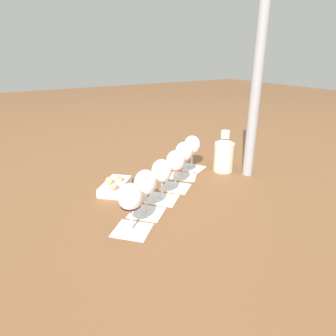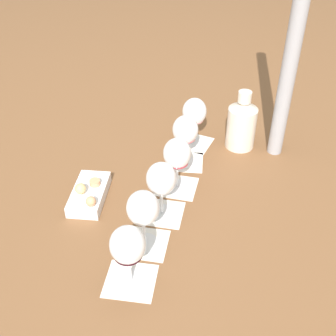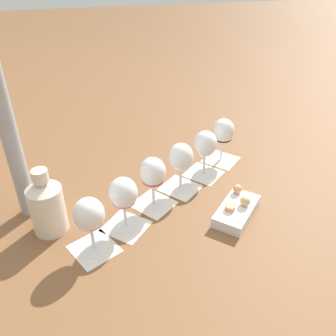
{
  "view_description": "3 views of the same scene",
  "coord_description": "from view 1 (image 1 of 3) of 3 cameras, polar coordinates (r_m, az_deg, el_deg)",
  "views": [
    {
      "loc": [
        0.98,
        -0.6,
        0.56
      ],
      "look_at": [
        -0.0,
        -0.0,
        0.11
      ],
      "focal_mm": 32.0,
      "sensor_mm": 36.0,
      "label": 1
    },
    {
      "loc": [
        0.74,
        -0.57,
        0.82
      ],
      "look_at": [
        -0.0,
        -0.0,
        0.11
      ],
      "focal_mm": 45.0,
      "sensor_mm": 36.0,
      "label": 2
    },
    {
      "loc": [
        -0.91,
        0.22,
        0.72
      ],
      "look_at": [
        -0.0,
        -0.0,
        0.11
      ],
      "focal_mm": 38.0,
      "sensor_mm": 36.0,
      "label": 3
    }
  ],
  "objects": [
    {
      "name": "tasting_card_0",
      "position": [
        1.54,
        4.48,
        0.03
      ],
      "size": [
        0.16,
        0.16,
        0.0
      ],
      "color": "silver",
      "rests_on": "ground_plane"
    },
    {
      "name": "snack_dish",
      "position": [
        1.31,
        -10.08,
        -3.38
      ],
      "size": [
        0.19,
        0.19,
        0.07
      ],
      "color": "silver",
      "rests_on": "ground_plane"
    },
    {
      "name": "tasting_card_5",
      "position": [
        1.03,
        -6.89,
        -11.65
      ],
      "size": [
        0.16,
        0.16,
        0.0
      ],
      "color": "silver",
      "rests_on": "ground_plane"
    },
    {
      "name": "wine_glass_1",
      "position": [
        1.4,
        3.04,
        2.75
      ],
      "size": [
        0.08,
        0.08,
        0.17
      ],
      "color": "white",
      "rests_on": "tasting_card_1"
    },
    {
      "name": "tasting_card_1",
      "position": [
        1.44,
        2.95,
        -1.57
      ],
      "size": [
        0.16,
        0.16,
        0.0
      ],
      "color": "silver",
      "rests_on": "ground_plane"
    },
    {
      "name": "ground_plane",
      "position": [
        1.28,
        0.13,
        -4.73
      ],
      "size": [
        8.0,
        8.0,
        0.0
      ],
      "primitive_type": "plane",
      "color": "brown"
    },
    {
      "name": "ceramic_vase",
      "position": [
        1.5,
        10.62,
        2.68
      ],
      "size": [
        0.1,
        0.1,
        0.21
      ],
      "color": "beige",
      "rests_on": "ground_plane"
    },
    {
      "name": "wine_glass_5",
      "position": [
        0.98,
        -7.18,
        -6.0
      ],
      "size": [
        0.08,
        0.08,
        0.17
      ],
      "color": "white",
      "rests_on": "tasting_card_5"
    },
    {
      "name": "umbrella_pole",
      "position": [
        1.42,
        16.26,
        12.99
      ],
      "size": [
        0.05,
        0.05,
        0.75
      ],
      "color": "#99999E",
      "rests_on": "ground_plane"
    },
    {
      "name": "tasting_card_3",
      "position": [
        1.22,
        -1.17,
        -5.91
      ],
      "size": [
        0.16,
        0.16,
        0.0
      ],
      "color": "silver",
      "rests_on": "ground_plane"
    },
    {
      "name": "wine_glass_0",
      "position": [
        1.51,
        4.6,
        4.09
      ],
      "size": [
        0.08,
        0.08,
        0.17
      ],
      "color": "white",
      "rests_on": "tasting_card_0"
    },
    {
      "name": "tasting_card_4",
      "position": [
        1.13,
        -4.13,
        -8.47
      ],
      "size": [
        0.16,
        0.16,
        0.0
      ],
      "color": "silver",
      "rests_on": "ground_plane"
    },
    {
      "name": "tasting_card_2",
      "position": [
        1.32,
        1.39,
        -3.7
      ],
      "size": [
        0.16,
        0.16,
        0.0
      ],
      "color": "silver",
      "rests_on": "ground_plane"
    },
    {
      "name": "wine_glass_3",
      "position": [
        1.18,
        -1.21,
        -0.95
      ],
      "size": [
        0.08,
        0.08,
        0.17
      ],
      "color": "white",
      "rests_on": "tasting_card_3"
    },
    {
      "name": "wine_glass_4",
      "position": [
        1.08,
        -4.29,
        -3.18
      ],
      "size": [
        0.08,
        0.08,
        0.17
      ],
      "color": "white",
      "rests_on": "tasting_card_4"
    },
    {
      "name": "wine_glass_2",
      "position": [
        1.28,
        1.44,
        0.97
      ],
      "size": [
        0.08,
        0.08,
        0.17
      ],
      "color": "white",
      "rests_on": "tasting_card_2"
    }
  ]
}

